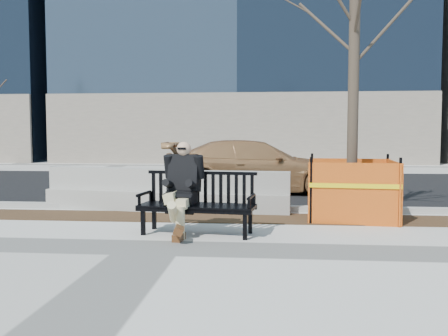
# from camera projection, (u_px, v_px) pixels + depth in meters

# --- Properties ---
(ground) EXTENTS (120.00, 120.00, 0.00)m
(ground) POSITION_uv_depth(u_px,v_px,m) (151.00, 248.00, 7.11)
(ground) COLOR beige
(ground) RESTS_ON ground
(mulch_strip) EXTENTS (40.00, 1.20, 0.02)m
(mulch_strip) POSITION_uv_depth(u_px,v_px,m) (182.00, 217.00, 9.69)
(mulch_strip) COLOR #47301C
(mulch_strip) RESTS_ON ground
(asphalt_street) EXTENTS (60.00, 10.40, 0.01)m
(asphalt_street) POSITION_uv_depth(u_px,v_px,m) (215.00, 185.00, 15.85)
(asphalt_street) COLOR black
(asphalt_street) RESTS_ON ground
(curb) EXTENTS (60.00, 0.25, 0.12)m
(curb) POSITION_uv_depth(u_px,v_px,m) (189.00, 207.00, 10.63)
(curb) COLOR #9E9B93
(curb) RESTS_ON ground
(bench) EXTENTS (2.06, 0.96, 1.06)m
(bench) POSITION_uv_depth(u_px,v_px,m) (197.00, 234.00, 8.06)
(bench) COLOR black
(bench) RESTS_ON ground
(seated_man) EXTENTS (0.82, 1.21, 1.58)m
(seated_man) POSITION_uv_depth(u_px,v_px,m) (182.00, 233.00, 8.17)
(seated_man) COLOR black
(seated_man) RESTS_ON ground
(tree_fence) EXTENTS (2.77, 2.77, 6.33)m
(tree_fence) POSITION_uv_depth(u_px,v_px,m) (351.00, 218.00, 9.60)
(tree_fence) COLOR orange
(tree_fence) RESTS_ON ground
(sedan) EXTENTS (5.40, 2.61, 1.52)m
(sedan) POSITION_uv_depth(u_px,v_px,m) (255.00, 193.00, 13.82)
(sedan) COLOR #A06F43
(sedan) RESTS_ON ground
(jersey_barrier_left) EXTENTS (3.36, 1.18, 0.94)m
(jersey_barrier_left) POSITION_uv_depth(u_px,v_px,m) (119.00, 209.00, 10.77)
(jersey_barrier_left) COLOR #A09E96
(jersey_barrier_left) RESTS_ON ground
(jersey_barrier_right) EXTENTS (3.17, 0.83, 0.90)m
(jersey_barrier_right) POSITION_uv_depth(u_px,v_px,m) (217.00, 212.00, 10.38)
(jersey_barrier_right) COLOR gray
(jersey_barrier_right) RESTS_ON ground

